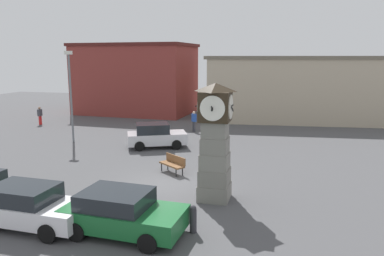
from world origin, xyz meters
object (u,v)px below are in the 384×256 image
(pedestrian_near_bench, at_px, (194,120))
(street_lamp_far_side, at_px, (71,90))
(pedestrian_crossing_lot, at_px, (40,115))
(car_near_tower, at_px, (29,206))
(clock_tower, at_px, (215,142))
(bollard_mid_row, at_px, (193,219))
(bollard_near_tower, at_px, (164,213))
(bench, at_px, (173,163))
(car_by_building, at_px, (122,212))
(car_far_lot, at_px, (156,135))

(pedestrian_near_bench, xyz_separation_m, street_lamp_far_side, (-7.34, -5.70, 2.70))
(pedestrian_crossing_lot, height_order, street_lamp_far_side, street_lamp_far_side)
(car_near_tower, height_order, pedestrian_near_bench, pedestrian_near_bench)
(clock_tower, relative_size, street_lamp_far_side, 0.77)
(bollard_mid_row, bearing_deg, street_lamp_far_side, 135.62)
(clock_tower, height_order, bollard_near_tower, clock_tower)
(bollard_near_tower, distance_m, pedestrian_crossing_lot, 23.67)
(pedestrian_near_bench, bearing_deg, street_lamp_far_side, -142.15)
(clock_tower, xyz_separation_m, bollard_mid_row, (-0.12, -3.19, -1.96))
(bench, xyz_separation_m, pedestrian_near_bench, (-1.61, 10.83, 0.42))
(clock_tower, height_order, car_by_building, clock_tower)
(car_by_building, distance_m, car_far_lot, 12.33)
(bench, relative_size, pedestrian_crossing_lot, 1.00)
(car_far_lot, height_order, pedestrian_near_bench, pedestrian_near_bench)
(pedestrian_crossing_lot, bearing_deg, street_lamp_far_side, -39.10)
(bollard_near_tower, distance_m, pedestrian_near_bench, 17.07)
(clock_tower, height_order, pedestrian_crossing_lot, clock_tower)
(car_far_lot, bearing_deg, car_by_building, -75.43)
(bollard_mid_row, xyz_separation_m, car_near_tower, (-5.68, -0.98, 0.27))
(bollard_near_tower, relative_size, bollard_mid_row, 0.93)
(car_far_lot, xyz_separation_m, street_lamp_far_side, (-6.18, 0.08, 2.84))
(clock_tower, xyz_separation_m, car_far_lot, (-5.52, 8.07, -1.64))
(bollard_mid_row, xyz_separation_m, street_lamp_far_side, (-11.59, 11.34, 3.15))
(car_far_lot, distance_m, pedestrian_near_bench, 5.90)
(bench, bearing_deg, bollard_mid_row, -66.99)
(car_near_tower, bearing_deg, pedestrian_near_bench, 85.45)
(car_near_tower, xyz_separation_m, car_by_building, (3.38, 0.31, 0.00))
(car_by_building, height_order, street_lamp_far_side, street_lamp_far_side)
(bench, xyz_separation_m, street_lamp_far_side, (-8.95, 5.12, 3.12))
(bollard_mid_row, height_order, car_near_tower, car_near_tower)
(bollard_near_tower, distance_m, street_lamp_far_side, 15.56)
(clock_tower, xyz_separation_m, pedestrian_near_bench, (-4.36, 13.85, -1.51))
(clock_tower, bearing_deg, bench, 132.31)
(bollard_mid_row, xyz_separation_m, bench, (-2.64, 6.21, 0.03))
(bollard_near_tower, distance_m, bollard_mid_row, 1.16)
(bench, bearing_deg, car_far_lot, 118.75)
(clock_tower, relative_size, bollard_mid_row, 5.01)
(bollard_near_tower, distance_m, bench, 6.14)
(car_near_tower, height_order, bench, car_near_tower)
(car_near_tower, distance_m, car_by_building, 3.39)
(bollard_mid_row, height_order, car_far_lot, car_far_lot)
(car_by_building, bearing_deg, bollard_near_tower, 38.71)
(car_near_tower, xyz_separation_m, pedestrian_crossing_lot, (-12.49, 17.67, 0.15))
(car_near_tower, relative_size, car_by_building, 0.99)
(bollard_mid_row, relative_size, car_near_tower, 0.24)
(car_by_building, height_order, pedestrian_crossing_lot, pedestrian_crossing_lot)
(bollard_near_tower, bearing_deg, bollard_mid_row, -13.18)
(bollard_near_tower, height_order, car_near_tower, car_near_tower)
(car_by_building, relative_size, car_far_lot, 0.99)
(clock_tower, xyz_separation_m, bollard_near_tower, (-1.25, -2.92, -1.99))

